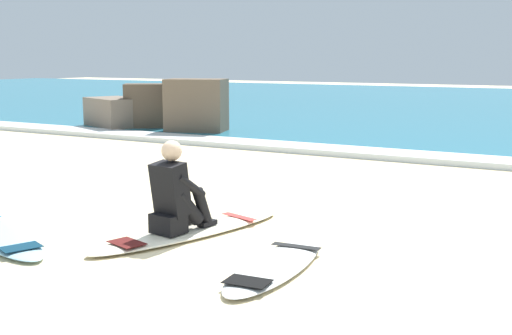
# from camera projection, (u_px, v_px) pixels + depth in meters

# --- Properties ---
(ground_plane) EXTENTS (80.00, 80.00, 0.00)m
(ground_plane) POSITION_uv_depth(u_px,v_px,m) (203.00, 240.00, 6.64)
(ground_plane) COLOR beige
(sea) EXTENTS (80.00, 28.00, 0.10)m
(sea) POSITION_uv_depth(u_px,v_px,m) (508.00, 107.00, 23.84)
(sea) COLOR teal
(sea) RESTS_ON ground
(breaking_foam) EXTENTS (80.00, 0.90, 0.11)m
(breaking_foam) POSITION_uv_depth(u_px,v_px,m) (393.00, 155.00, 12.07)
(breaking_foam) COLOR white
(breaking_foam) RESTS_ON ground
(surfboard_main) EXTENTS (1.19, 2.53, 0.08)m
(surfboard_main) POSITION_uv_depth(u_px,v_px,m) (191.00, 231.00, 6.84)
(surfboard_main) COLOR #EFE5C6
(surfboard_main) RESTS_ON ground
(surfer_seated) EXTENTS (0.43, 0.74, 0.95)m
(surfer_seated) POSITION_uv_depth(u_px,v_px,m) (176.00, 196.00, 6.67)
(surfer_seated) COLOR black
(surfer_seated) RESTS_ON surfboard_main
(surfboard_spare_far) EXTENTS (0.67, 1.84, 0.08)m
(surfboard_spare_far) POSITION_uv_depth(u_px,v_px,m) (275.00, 265.00, 5.72)
(surfboard_spare_far) COLOR white
(surfboard_spare_far) RESTS_ON ground
(rock_outcrop_distant) EXTENTS (4.21, 1.73, 1.34)m
(rock_outcrop_distant) POSITION_uv_depth(u_px,v_px,m) (151.00, 110.00, 16.21)
(rock_outcrop_distant) COLOR #756656
(rock_outcrop_distant) RESTS_ON ground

